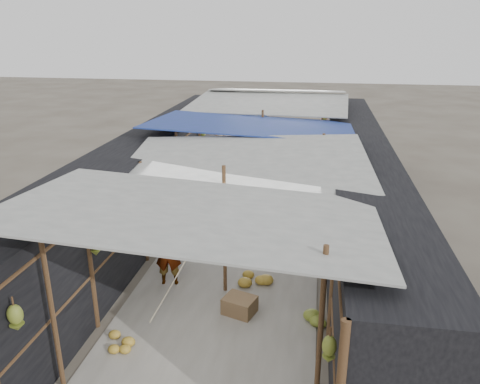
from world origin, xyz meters
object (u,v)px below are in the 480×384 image
Objects in this scene: shopper_blue at (268,168)px; crate_near at (281,248)px; black_basin at (300,176)px; vendor_elderly at (168,252)px; vendor_seated at (299,180)px.

crate_near is at bearing -101.03° from shopper_blue.
black_basin is 0.40× the size of vendor_elderly.
black_basin is at bearing 81.84° from crate_near.
shopper_blue is (-0.93, -1.89, 0.79)m from black_basin.
black_basin is 7.90m from vendor_elderly.
vendor_elderly is 6.29m from vendor_seated.
black_basin is 0.33× the size of shopper_blue.
shopper_blue is at bearing 94.37° from crate_near.
vendor_seated is (0.01, -1.68, 0.38)m from black_basin.
crate_near is 0.38× the size of vendor_elderly.
shopper_blue is at bearing -116.26° from black_basin.
shopper_blue is 1.05m from vendor_seated.
vendor_elderly reaches higher than black_basin.
shopper_blue is 1.87× the size of vendor_seated.
crate_near is 5.86m from black_basin.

